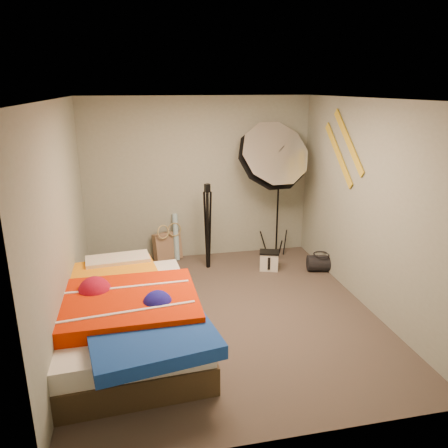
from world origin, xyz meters
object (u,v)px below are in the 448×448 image
object	(u,v)px
bed	(124,317)
camera_case	(269,261)
tote_bag	(167,246)
photo_umbrella	(272,158)
wrapping_roll	(176,237)
duffel_bag	(321,263)
camera_tripod	(208,221)

from	to	relation	value
bed	camera_case	bearing A→B (deg)	37.13
tote_bag	photo_umbrella	xyz separation A→B (m)	(1.56, -0.34, 1.40)
wrapping_roll	photo_umbrella	xyz separation A→B (m)	(1.42, -0.34, 1.25)
tote_bag	duffel_bag	distance (m)	2.37
tote_bag	wrapping_roll	distance (m)	0.20
camera_case	camera_tripod	xyz separation A→B (m)	(-0.88, 0.27, 0.61)
camera_case	bed	distance (m)	2.63
camera_tripod	photo_umbrella	bearing A→B (deg)	5.55
camera_case	duffel_bag	bearing A→B (deg)	2.95
camera_case	tote_bag	bearing A→B (deg)	172.06
wrapping_roll	bed	world-z (taller)	wrapping_roll
wrapping_roll	camera_tripod	distance (m)	0.72
bed	photo_umbrella	distance (m)	3.22
tote_bag	camera_case	bearing A→B (deg)	-49.97
wrapping_roll	photo_umbrella	world-z (taller)	photo_umbrella
tote_bag	photo_umbrella	world-z (taller)	photo_umbrella
camera_case	wrapping_roll	bearing A→B (deg)	169.71
tote_bag	camera_tripod	bearing A→B (deg)	-61.39
camera_tripod	tote_bag	bearing A→B (deg)	142.37
duffel_bag	photo_umbrella	distance (m)	1.72
tote_bag	bed	size ratio (longest dim) A/B	0.18
photo_umbrella	camera_tripod	world-z (taller)	photo_umbrella
bed	photo_umbrella	world-z (taller)	photo_umbrella
tote_bag	camera_tripod	distance (m)	0.89
photo_umbrella	bed	bearing A→B (deg)	-138.49
camera_case	photo_umbrella	xyz separation A→B (m)	(0.11, 0.37, 1.49)
tote_bag	bed	xyz separation A→B (m)	(-0.64, -2.30, 0.10)
camera_tripod	wrapping_roll	bearing A→B (deg)	134.50
duffel_bag	bed	distance (m)	3.15
wrapping_roll	photo_umbrella	size ratio (longest dim) A/B	0.32
duffel_bag	camera_tripod	xyz separation A→B (m)	(-1.61, 0.47, 0.62)
bed	duffel_bag	bearing A→B (deg)	26.02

